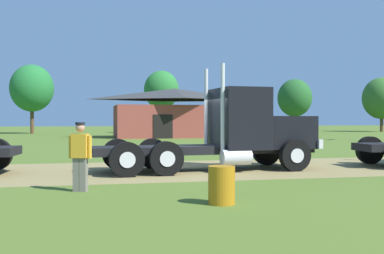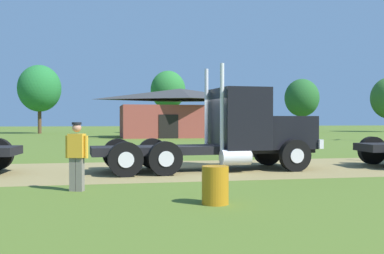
% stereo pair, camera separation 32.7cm
% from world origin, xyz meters
% --- Properties ---
extents(ground_plane, '(200.00, 200.00, 0.00)m').
position_xyz_m(ground_plane, '(0.00, 0.00, 0.00)').
color(ground_plane, '#4E6623').
extents(dirt_track, '(120.00, 6.45, 0.01)m').
position_xyz_m(dirt_track, '(0.00, 0.00, 0.00)').
color(dirt_track, olive).
rests_on(dirt_track, ground_plane).
extents(truck_foreground_white, '(8.01, 3.05, 3.64)m').
position_xyz_m(truck_foreground_white, '(1.10, -0.35, 1.32)').
color(truck_foreground_white, black).
rests_on(truck_foreground_white, ground_plane).
extents(visitor_standing_near, '(0.56, 0.38, 1.71)m').
position_xyz_m(visitor_standing_near, '(-4.23, -4.31, 0.93)').
color(visitor_standing_near, gold).
rests_on(visitor_standing_near, ground_plane).
extents(visitor_far_side, '(0.38, 0.63, 1.58)m').
position_xyz_m(visitor_far_side, '(3.44, 4.72, 0.86)').
color(visitor_far_side, '#33723F').
rests_on(visitor_far_side, ground_plane).
extents(steel_barrel, '(0.57, 0.57, 0.80)m').
position_xyz_m(steel_barrel, '(-1.27, -6.67, 0.40)').
color(steel_barrel, '#B27214').
rests_on(steel_barrel, ground_plane).
extents(shed_building, '(12.43, 7.26, 4.83)m').
position_xyz_m(shed_building, '(4.03, 29.12, 2.33)').
color(shed_building, brown).
rests_on(shed_building, ground_plane).
extents(tree_left, '(5.20, 5.20, 8.41)m').
position_xyz_m(tree_left, '(-11.23, 42.86, 5.53)').
color(tree_left, '#513823').
rests_on(tree_left, ground_plane).
extents(tree_mid, '(4.39, 4.39, 7.88)m').
position_xyz_m(tree_mid, '(4.47, 41.51, 5.43)').
color(tree_mid, '#513823').
rests_on(tree_mid, ground_plane).
extents(tree_right, '(4.45, 4.45, 7.00)m').
position_xyz_m(tree_right, '(21.77, 39.86, 4.53)').
color(tree_right, '#513823').
rests_on(tree_right, ground_plane).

